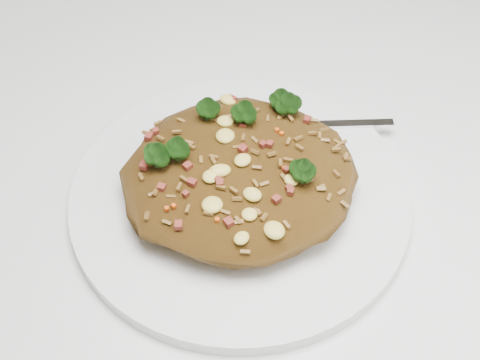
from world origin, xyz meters
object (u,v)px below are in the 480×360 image
fried_rice (240,168)px  dining_table (124,271)px  plate (240,197)px  fork (315,125)px

fried_rice → dining_table: bearing=174.5°
dining_table → plate: (0.11, -0.01, 0.10)m
fork → fried_rice: bearing=-134.3°
plate → fried_rice: bearing=81.5°
dining_table → plate: size_ratio=4.12×
dining_table → fried_rice: (0.11, -0.01, 0.13)m
plate → fork: size_ratio=1.80×
plate → fried_rice: 0.04m
fork → dining_table: bearing=-155.6°
fried_rice → fork: 0.11m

